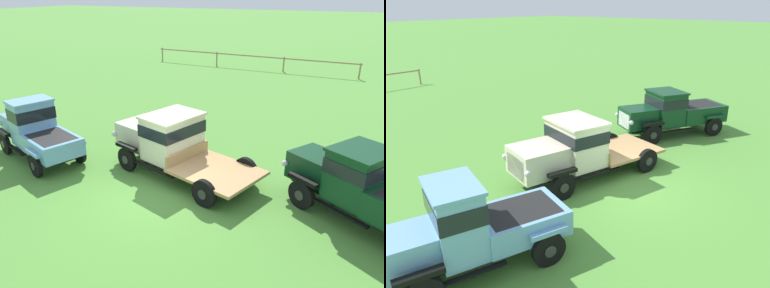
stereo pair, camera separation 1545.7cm
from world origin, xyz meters
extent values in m
plane|color=#518E38|center=(0.00, 0.00, 0.00)|extent=(240.00, 240.00, 0.00)
cylinder|color=#997F60|center=(4.07, 21.07, 0.58)|extent=(0.12, 0.12, 1.16)
cylinder|color=#997F60|center=(-1.55, 21.25, 0.58)|extent=(0.12, 0.12, 1.16)
cylinder|color=#997F60|center=(-7.31, 21.20, 0.58)|extent=(0.12, 0.12, 1.16)
cylinder|color=#997F60|center=(-12.80, 21.26, 0.58)|extent=(0.12, 0.12, 1.16)
cube|color=#997F60|center=(-4.37, 21.19, 1.04)|extent=(17.07, 0.08, 0.10)
cylinder|color=black|center=(-7.17, 0.14, 0.42)|extent=(0.85, 0.41, 0.84)
cylinder|color=#2D2D2D|center=(-7.20, 0.05, 0.42)|extent=(0.29, 0.12, 0.30)
cylinder|color=black|center=(-6.66, 1.70, 0.42)|extent=(0.85, 0.41, 0.84)
cylinder|color=#2D2D2D|center=(-6.63, 1.79, 0.42)|extent=(0.29, 0.12, 0.30)
cylinder|color=black|center=(-4.53, -0.73, 0.42)|extent=(0.85, 0.41, 0.84)
cylinder|color=#2D2D2D|center=(-4.56, -0.82, 0.42)|extent=(0.29, 0.12, 0.30)
cylinder|color=black|center=(-4.02, 0.83, 0.42)|extent=(0.85, 0.41, 0.84)
cylinder|color=#2D2D2D|center=(-3.99, 0.92, 0.42)|extent=(0.29, 0.12, 0.30)
cube|color=black|center=(-5.70, 0.52, 0.50)|extent=(4.14, 2.13, 0.12)
cube|color=#70A3D1|center=(-7.12, 0.99, 0.97)|extent=(1.71, 1.54, 0.82)
cube|color=silver|center=(-7.76, 1.20, 0.93)|extent=(0.34, 0.88, 0.61)
sphere|color=silver|center=(-7.97, 0.62, 0.99)|extent=(0.20, 0.20, 0.20)
sphere|color=silver|center=(-7.58, 1.79, 0.99)|extent=(0.20, 0.20, 0.20)
cube|color=black|center=(-7.17, 0.14, 0.89)|extent=(0.98, 0.49, 0.12)
cube|color=black|center=(-6.66, 1.70, 0.89)|extent=(0.98, 0.49, 0.12)
cube|color=#70A3D1|center=(-5.98, 0.61, 1.36)|extent=(1.37, 1.68, 1.60)
cube|color=black|center=(-5.98, 0.61, 1.72)|extent=(1.42, 1.72, 0.45)
cube|color=#70A3D1|center=(-5.98, 0.61, 2.20)|extent=(1.48, 1.77, 0.08)
cube|color=black|center=(-6.14, -0.18, 0.48)|extent=(1.33, 0.56, 0.05)
cube|color=black|center=(-5.64, 1.35, 0.48)|extent=(1.33, 0.56, 0.05)
cube|color=#70A3D1|center=(-4.56, 0.15, 0.87)|extent=(2.40, 2.07, 0.62)
cube|color=black|center=(-4.56, 0.15, 1.15)|extent=(2.02, 1.75, 0.06)
cube|color=#70A3D1|center=(-4.53, -0.73, 0.89)|extent=(0.94, 0.48, 0.12)
cube|color=#70A3D1|center=(-4.02, 0.83, 0.89)|extent=(0.94, 0.48, 0.12)
cylinder|color=black|center=(-2.01, 1.12, 0.44)|extent=(0.88, 0.39, 0.87)
cylinder|color=#2D2D2D|center=(-2.04, 1.02, 0.44)|extent=(0.30, 0.11, 0.30)
cylinder|color=black|center=(-1.45, 3.19, 0.44)|extent=(0.88, 0.39, 0.87)
cylinder|color=#2D2D2D|center=(-1.42, 3.28, 0.44)|extent=(0.30, 0.11, 0.30)
cylinder|color=black|center=(1.48, 0.17, 0.44)|extent=(0.88, 0.39, 0.87)
cylinder|color=#2D2D2D|center=(1.45, 0.07, 0.44)|extent=(0.30, 0.11, 0.30)
cylinder|color=black|center=(2.04, 2.23, 0.44)|extent=(0.88, 0.39, 0.87)
cylinder|color=#2D2D2D|center=(2.07, 2.33, 0.44)|extent=(0.30, 0.11, 0.30)
cube|color=black|center=(-0.05, 1.70, 0.52)|extent=(5.28, 2.49, 0.12)
cube|color=beige|center=(-1.97, 2.22, 1.03)|extent=(1.97, 1.88, 0.91)
cube|color=silver|center=(-2.72, 2.43, 0.99)|extent=(0.37, 1.15, 0.69)
sphere|color=silver|center=(-2.95, 1.65, 1.06)|extent=(0.20, 0.20, 0.20)
sphere|color=silver|center=(-2.52, 3.20, 1.06)|extent=(0.20, 0.20, 0.20)
cube|color=black|center=(-2.01, 1.12, 0.92)|extent=(1.02, 0.46, 0.12)
cube|color=black|center=(-1.45, 3.19, 0.92)|extent=(1.02, 0.46, 0.12)
cube|color=beige|center=(-0.53, 1.83, 1.31)|extent=(1.79, 2.17, 1.47)
cube|color=black|center=(-0.53, 1.83, 1.64)|extent=(1.85, 2.23, 0.41)
cube|color=beige|center=(-0.53, 1.83, 2.09)|extent=(1.94, 2.29, 0.08)
cube|color=black|center=(-0.68, 0.78, 0.50)|extent=(1.85, 0.63, 0.05)
cube|color=black|center=(-0.13, 2.80, 0.50)|extent=(1.85, 0.63, 0.05)
cube|color=tan|center=(1.38, 1.30, 0.63)|extent=(3.11, 2.80, 0.10)
cube|color=tan|center=(0.15, 1.64, 0.86)|extent=(0.61, 1.99, 0.44)
cylinder|color=black|center=(4.06, 1.42, 0.44)|extent=(0.85, 0.58, 0.88)
cylinder|color=#2D2D2D|center=(4.02, 1.33, 0.44)|extent=(0.28, 0.18, 0.31)
cylinder|color=black|center=(4.92, 2.95, 0.44)|extent=(0.85, 0.58, 0.88)
cylinder|color=#2D2D2D|center=(4.97, 3.03, 0.44)|extent=(0.28, 0.18, 0.31)
cube|color=black|center=(5.83, 1.43, 0.52)|extent=(4.47, 3.08, 0.12)
cube|color=#0F381E|center=(4.30, 2.29, 1.01)|extent=(1.89, 1.79, 0.86)
cube|color=silver|center=(3.68, 2.64, 0.97)|extent=(0.52, 0.87, 0.64)
sphere|color=silver|center=(3.35, 2.07, 1.03)|extent=(0.20, 0.20, 0.20)
sphere|color=silver|center=(3.99, 3.21, 1.03)|extent=(0.20, 0.20, 0.20)
cube|color=black|center=(4.06, 1.42, 0.93)|extent=(0.98, 0.67, 0.12)
cube|color=black|center=(4.92, 2.95, 0.93)|extent=(0.98, 0.67, 0.12)
cube|color=#0F381E|center=(5.49, 1.63, 1.30)|extent=(1.84, 1.95, 1.43)
cube|color=black|center=(5.49, 1.63, 1.62)|extent=(1.90, 2.01, 0.40)
cube|color=#0F381E|center=(5.49, 1.63, 2.05)|extent=(1.98, 2.07, 0.08)
cube|color=black|center=(5.18, 0.82, 0.50)|extent=(1.59, 0.97, 0.05)
cube|color=black|center=(6.01, 2.31, 0.50)|extent=(1.59, 0.97, 0.05)
camera|label=1|loc=(5.58, -8.62, 6.02)|focal=35.00mm
camera|label=2|loc=(-9.63, -5.91, 5.80)|focal=35.00mm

